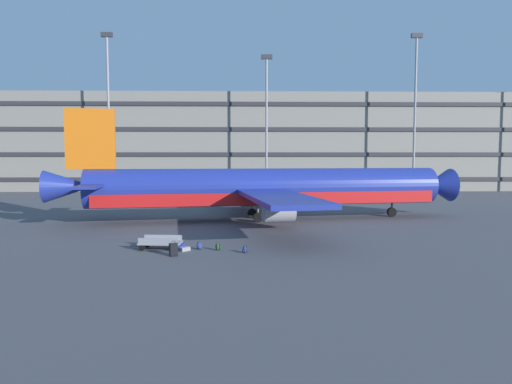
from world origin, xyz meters
TOP-DOWN VIEW (x-y plane):
  - ground_plane at (0.00, 0.00)m, footprint 600.00×600.00m
  - terminal_structure at (0.00, 45.00)m, footprint 173.44×16.09m
  - airliner at (-0.86, 0.80)m, footprint 38.52×31.40m
  - light_mast_left at (-24.44, 31.16)m, footprint 1.80×0.50m
  - light_mast_center_left at (0.65, 31.16)m, footprint 1.80×0.50m
  - light_mast_center_right at (24.54, 31.16)m, footprint 1.80×0.50m
  - suitcase_black at (-6.85, -12.22)m, footprint 0.79×0.84m
  - suitcase_scuffed at (-6.37, -13.36)m, footprint 0.71×0.69m
  - suitcase_silver at (-6.83, -14.86)m, footprint 0.54×0.47m
  - backpack_red at (-5.49, -12.97)m, footprint 0.44×0.39m
  - backpack_navy at (-4.31, -13.24)m, footprint 0.37×0.28m
  - backpack_upright at (-2.64, -14.06)m, footprint 0.35×0.38m
  - baggage_cart at (-7.98, -12.83)m, footprint 3.35×1.53m

SIDE VIEW (x-z plane):
  - ground_plane at x=0.00m, z-range 0.00..0.00m
  - suitcase_scuffed at x=-6.37m, z-range 0.00..0.25m
  - suitcase_black at x=-6.85m, z-range 0.00..0.26m
  - backpack_upright at x=-2.64m, z-range -0.03..0.46m
  - backpack_red at x=-5.49m, z-range -0.03..0.48m
  - backpack_navy at x=-4.31m, z-range -0.03..0.50m
  - suitcase_silver at x=-6.83m, z-range -0.05..0.87m
  - baggage_cart at x=-7.98m, z-range 0.02..0.84m
  - airliner at x=-0.86m, z-range -2.11..7.94m
  - terminal_structure at x=0.00m, z-range 0.00..17.36m
  - light_mast_center_left at x=0.65m, z-range 1.70..23.89m
  - light_mast_left at x=-24.44m, z-range 1.74..27.23m
  - light_mast_center_right at x=24.54m, z-range 1.74..27.36m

